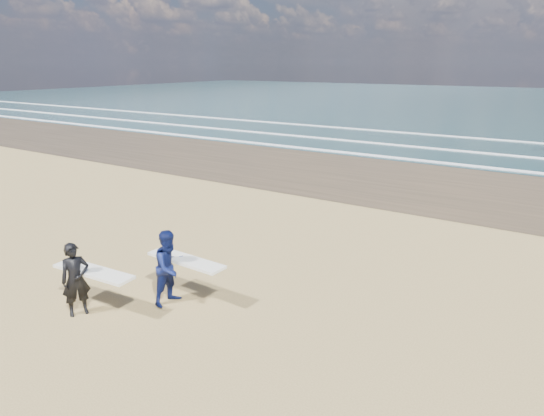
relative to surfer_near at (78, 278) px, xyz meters
The scene contains 2 objects.
surfer_near is the anchor object (origin of this frame).
surfer_far 2.13m from the surfer_near, 48.32° to the left, with size 2.22×1.13×1.88m.
Camera 1 is at (9.83, -6.04, 5.71)m, focal length 32.00 mm.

